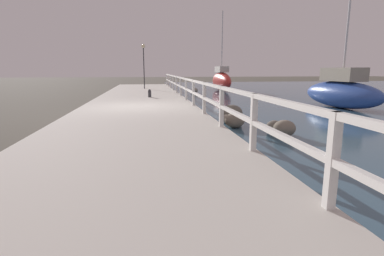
# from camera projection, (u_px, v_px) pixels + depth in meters

# --- Properties ---
(ground_plane) EXTENTS (120.00, 120.00, 0.00)m
(ground_plane) POSITION_uv_depth(u_px,v_px,m) (139.00, 114.00, 11.88)
(ground_plane) COLOR #4C473D
(dock_walkway) EXTENTS (4.55, 36.00, 0.33)m
(dock_walkway) POSITION_uv_depth(u_px,v_px,m) (139.00, 110.00, 11.85)
(dock_walkway) COLOR beige
(dock_walkway) RESTS_ON ground
(railing) EXTENTS (0.10, 32.50, 1.02)m
(railing) POSITION_uv_depth(u_px,v_px,m) (194.00, 88.00, 12.00)
(railing) COLOR white
(railing) RESTS_ON dock_walkway
(boulder_far_strip) EXTENTS (0.39, 0.35, 0.29)m
(boulder_far_strip) POSITION_uv_depth(u_px,v_px,m) (227.00, 119.00, 9.91)
(boulder_far_strip) COLOR gray
(boulder_far_strip) RESTS_ON ground
(boulder_water_edge) EXTENTS (0.52, 0.47, 0.39)m
(boulder_water_edge) POSITION_uv_depth(u_px,v_px,m) (194.00, 90.00, 22.62)
(boulder_water_edge) COLOR gray
(boulder_water_edge) RESTS_ON ground
(boulder_mid_strip) EXTENTS (0.77, 0.69, 0.58)m
(boulder_mid_strip) POSITION_uv_depth(u_px,v_px,m) (231.00, 113.00, 10.22)
(boulder_mid_strip) COLOR #666056
(boulder_mid_strip) RESTS_ON ground
(boulder_downstream) EXTENTS (0.59, 0.53, 0.44)m
(boulder_downstream) POSITION_uv_depth(u_px,v_px,m) (284.00, 128.00, 7.94)
(boulder_downstream) COLOR slate
(boulder_downstream) RESTS_ON ground
(boulder_near_dock) EXTENTS (0.46, 0.41, 0.34)m
(boulder_near_dock) POSITION_uv_depth(u_px,v_px,m) (274.00, 126.00, 8.48)
(boulder_near_dock) COLOR #666056
(boulder_near_dock) RESTS_ON ground
(boulder_upstream) EXTENTS (0.62, 0.56, 0.46)m
(boulder_upstream) POSITION_uv_depth(u_px,v_px,m) (235.00, 120.00, 9.14)
(boulder_upstream) COLOR slate
(boulder_upstream) RESTS_ON ground
(mooring_bollard) EXTENTS (0.17, 0.17, 0.41)m
(mooring_bollard) POSITION_uv_depth(u_px,v_px,m) (150.00, 93.00, 15.66)
(mooring_bollard) COLOR #333338
(mooring_bollard) RESTS_ON dock_walkway
(dock_lamp) EXTENTS (0.29, 0.29, 3.28)m
(dock_lamp) POSITION_uv_depth(u_px,v_px,m) (144.00, 55.00, 22.20)
(dock_lamp) COLOR #2D2D33
(dock_lamp) RESTS_ON dock_walkway
(sailboat_red) EXTENTS (1.23, 5.40, 6.44)m
(sailboat_red) POSITION_uv_depth(u_px,v_px,m) (221.00, 80.00, 25.37)
(sailboat_red) COLOR red
(sailboat_red) RESTS_ON water_surface
(sailboat_blue) EXTENTS (1.93, 4.74, 6.64)m
(sailboat_blue) POSITION_uv_depth(u_px,v_px,m) (342.00, 92.00, 13.78)
(sailboat_blue) COLOR #2D4C9E
(sailboat_blue) RESTS_ON water_surface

